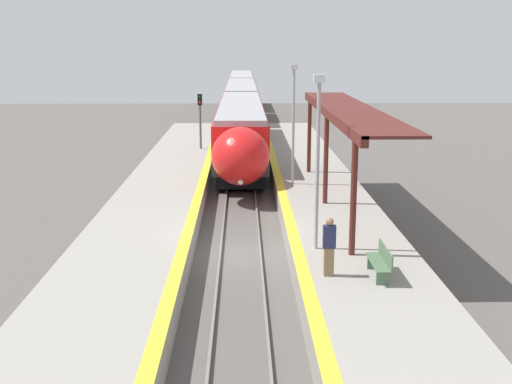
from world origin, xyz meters
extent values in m
plane|color=#56514C|center=(0.00, 0.00, 0.00)|extent=(120.00, 120.00, 0.00)
cube|color=slate|center=(-0.72, 0.00, 0.07)|extent=(0.08, 90.00, 0.15)
cube|color=slate|center=(0.72, 0.00, 0.07)|extent=(0.08, 90.00, 0.15)
cube|color=black|center=(0.00, 18.42, 0.61)|extent=(2.52, 17.56, 0.79)
cube|color=#38383D|center=(0.00, 18.42, 1.44)|extent=(2.87, 19.08, 0.87)
cube|color=white|center=(0.00, 18.42, 2.03)|extent=(2.88, 19.08, 0.30)
cube|color=red|center=(0.00, 18.42, 2.84)|extent=(2.87, 19.08, 1.32)
cube|color=black|center=(0.00, 18.42, 2.77)|extent=(2.89, 17.56, 0.73)
cube|color=#9E9EA3|center=(0.00, 18.42, 3.65)|extent=(2.58, 19.08, 0.30)
cylinder|color=black|center=(-0.72, 11.40, 0.45)|extent=(0.12, 0.90, 0.90)
cylinder|color=black|center=(0.72, 11.40, 0.45)|extent=(0.12, 0.90, 0.90)
cylinder|color=black|center=(-0.72, 13.60, 0.45)|extent=(0.12, 0.90, 0.90)
cylinder|color=black|center=(0.72, 13.60, 0.45)|extent=(0.12, 0.90, 0.90)
cylinder|color=black|center=(-0.72, 23.24, 0.45)|extent=(0.12, 0.90, 0.90)
cylinder|color=black|center=(0.72, 23.24, 0.45)|extent=(0.12, 0.90, 0.90)
cylinder|color=black|center=(-0.72, 25.44, 0.45)|extent=(0.12, 0.90, 0.90)
cylinder|color=black|center=(0.72, 25.44, 0.45)|extent=(0.12, 0.90, 0.90)
ellipsoid|color=red|center=(0.00, 7.79, 2.25)|extent=(2.75, 3.25, 2.74)
ellipsoid|color=black|center=(0.00, 7.39, 2.70)|extent=(2.01, 1.90, 1.40)
sphere|color=#F9F4CC|center=(0.00, 6.58, 1.26)|extent=(0.24, 0.24, 0.24)
cube|color=black|center=(0.00, 38.31, 0.61)|extent=(2.52, 17.56, 0.79)
cube|color=#38383D|center=(0.00, 38.31, 1.44)|extent=(2.87, 19.08, 0.87)
cube|color=white|center=(0.00, 38.31, 2.03)|extent=(2.88, 19.08, 0.30)
cube|color=red|center=(0.00, 38.31, 2.84)|extent=(2.87, 19.08, 1.32)
cube|color=black|center=(0.00, 38.31, 2.77)|extent=(2.89, 17.56, 0.73)
cube|color=#9E9EA3|center=(0.00, 38.31, 3.65)|extent=(2.58, 19.08, 0.30)
cylinder|color=black|center=(-0.72, 31.29, 0.45)|extent=(0.12, 0.90, 0.90)
cylinder|color=black|center=(0.72, 31.29, 0.45)|extent=(0.12, 0.90, 0.90)
cylinder|color=black|center=(-0.72, 33.49, 0.45)|extent=(0.12, 0.90, 0.90)
cylinder|color=black|center=(0.72, 33.49, 0.45)|extent=(0.12, 0.90, 0.90)
cylinder|color=black|center=(-0.72, 43.12, 0.45)|extent=(0.12, 0.90, 0.90)
cylinder|color=black|center=(0.72, 43.12, 0.45)|extent=(0.12, 0.90, 0.90)
cylinder|color=black|center=(-0.72, 45.32, 0.45)|extent=(0.12, 0.90, 0.90)
cylinder|color=black|center=(0.72, 45.32, 0.45)|extent=(0.12, 0.90, 0.90)
cube|color=black|center=(0.00, 58.19, 0.61)|extent=(2.52, 17.56, 0.79)
cube|color=#38383D|center=(0.00, 58.19, 1.44)|extent=(2.87, 19.08, 0.87)
cube|color=white|center=(0.00, 58.19, 2.03)|extent=(2.88, 19.08, 0.30)
cube|color=red|center=(0.00, 58.19, 2.84)|extent=(2.87, 19.08, 1.32)
cube|color=black|center=(0.00, 58.19, 2.77)|extent=(2.89, 17.56, 0.73)
cube|color=#9E9EA3|center=(0.00, 58.19, 3.65)|extent=(2.58, 19.08, 0.30)
cylinder|color=black|center=(-0.72, 51.17, 0.45)|extent=(0.12, 0.90, 0.90)
cylinder|color=black|center=(0.72, 51.17, 0.45)|extent=(0.12, 0.90, 0.90)
cylinder|color=black|center=(-0.72, 53.37, 0.45)|extent=(0.12, 0.90, 0.90)
cylinder|color=black|center=(0.72, 53.37, 0.45)|extent=(0.12, 0.90, 0.90)
cylinder|color=black|center=(-0.72, 63.01, 0.45)|extent=(0.12, 0.90, 0.90)
cylinder|color=black|center=(0.72, 63.01, 0.45)|extent=(0.12, 0.90, 0.90)
cylinder|color=black|center=(-0.72, 65.21, 0.45)|extent=(0.12, 0.90, 0.90)
cylinder|color=black|center=(0.72, 65.21, 0.45)|extent=(0.12, 0.90, 0.90)
cube|color=gray|center=(3.70, 0.00, 0.44)|extent=(4.05, 64.00, 0.88)
cube|color=yellow|center=(1.87, 0.00, 0.89)|extent=(0.40, 64.00, 0.01)
cube|color=gray|center=(-3.66, 0.00, 0.44)|extent=(3.99, 64.00, 0.88)
cube|color=yellow|center=(-1.87, 0.00, 0.89)|extent=(0.40, 64.00, 0.01)
cube|color=#4C6B4C|center=(3.98, -5.32, 1.09)|extent=(0.36, 0.06, 0.42)
cube|color=#4C6B4C|center=(3.98, -4.03, 1.09)|extent=(0.36, 0.06, 0.42)
cube|color=#4C6B4C|center=(3.98, -4.67, 1.32)|extent=(0.44, 1.73, 0.03)
cube|color=#4C6B4C|center=(4.18, -4.67, 1.55)|extent=(0.04, 1.73, 0.44)
cube|color=#7F6647|center=(2.57, -4.55, 1.30)|extent=(0.28, 0.20, 0.84)
cube|color=navy|center=(2.57, -4.55, 2.06)|extent=(0.36, 0.22, 0.67)
sphere|color=#936B4C|center=(2.57, -4.55, 2.50)|extent=(0.23, 0.23, 0.23)
cylinder|color=#59595E|center=(-2.57, 18.51, 1.82)|extent=(0.14, 0.14, 3.65)
cube|color=black|center=(-2.57, 18.51, 4.00)|extent=(0.28, 0.20, 0.70)
sphere|color=black|center=(-2.57, 18.40, 4.17)|extent=(0.14, 0.14, 0.14)
sphere|color=red|center=(-2.57, 18.40, 3.83)|extent=(0.14, 0.14, 0.14)
cylinder|color=#9E9EA3|center=(2.49, -2.01, 3.57)|extent=(0.12, 0.12, 5.38)
cube|color=silver|center=(2.49, -2.01, 6.38)|extent=(0.36, 0.20, 0.24)
cylinder|color=#9E9EA3|center=(2.49, 7.89, 3.57)|extent=(0.12, 0.12, 5.38)
cube|color=silver|center=(2.49, 7.89, 6.38)|extent=(0.36, 0.20, 0.24)
cylinder|color=#511E19|center=(3.56, -2.67, 2.75)|extent=(0.20, 0.20, 3.74)
cylinder|color=#511E19|center=(3.56, 4.07, 2.75)|extent=(0.20, 0.20, 3.74)
cylinder|color=#511E19|center=(3.56, 10.82, 2.75)|extent=(0.20, 0.20, 3.74)
cube|color=#511E19|center=(3.56, 4.07, 4.72)|extent=(0.24, 16.49, 0.36)
cube|color=#511E19|center=(4.46, 4.07, 4.84)|extent=(2.00, 16.49, 0.10)
camera|label=1|loc=(0.10, -22.03, 7.44)|focal=45.00mm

